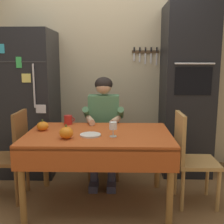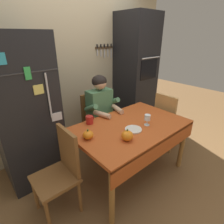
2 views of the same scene
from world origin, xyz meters
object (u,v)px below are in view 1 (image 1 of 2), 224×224
at_px(wall_oven, 186,91).
at_px(pumpkin_large, 66,133).
at_px(chair_behind_person, 104,135).
at_px(chair_left_side, 12,152).
at_px(dining_table, 98,142).
at_px(serving_tray, 90,135).
at_px(pumpkin_medium, 43,126).
at_px(coffee_mug, 68,120).
at_px(wine_glass, 113,126).
at_px(refrigerator, 29,103).
at_px(chair_right_side, 189,155).
at_px(seated_person, 104,121).

bearing_deg(wall_oven, pumpkin_large, -140.03).
distance_m(chair_behind_person, chair_left_side, 1.14).
distance_m(dining_table, serving_tray, 0.14).
height_order(dining_table, pumpkin_large, pumpkin_large).
relative_size(wall_oven, pumpkin_medium, 18.18).
bearing_deg(coffee_mug, wall_oven, 21.03).
relative_size(chair_behind_person, pumpkin_large, 7.11).
bearing_deg(wine_glass, chair_behind_person, 97.99).
relative_size(refrigerator, chair_behind_person, 1.94).
height_order(refrigerator, pumpkin_large, refrigerator).
distance_m(refrigerator, chair_right_side, 2.06).
relative_size(chair_right_side, pumpkin_medium, 8.05).
xyz_separation_m(chair_behind_person, pumpkin_medium, (-0.59, -0.69, 0.27)).
distance_m(refrigerator, wall_oven, 2.01).
height_order(seated_person, wine_glass, seated_person).
xyz_separation_m(wall_oven, serving_tray, (-1.12, -1.01, -0.30)).
bearing_deg(wall_oven, pumpkin_medium, -153.09).
bearing_deg(serving_tray, wine_glass, -6.89).
bearing_deg(chair_right_side, seated_person, 148.52).
distance_m(dining_table, wine_glass, 0.26).
height_order(chair_right_side, wine_glass, chair_right_side).
relative_size(refrigerator, serving_tray, 9.18).
distance_m(wall_oven, pumpkin_medium, 1.83).
xyz_separation_m(chair_left_side, wine_glass, (1.05, -0.22, 0.33)).
bearing_deg(pumpkin_large, seated_person, 69.65).
height_order(refrigerator, chair_behind_person, refrigerator).
distance_m(wine_glass, serving_tray, 0.23).
distance_m(chair_behind_person, wine_glass, 0.97).
xyz_separation_m(wall_oven, chair_left_side, (-1.95, -0.81, -0.54)).
bearing_deg(dining_table, chair_right_side, 4.07).
relative_size(seated_person, pumpkin_medium, 10.78).
distance_m(wall_oven, dining_table, 1.45).
distance_m(dining_table, chair_behind_person, 0.81).
distance_m(dining_table, pumpkin_medium, 0.59).
bearing_deg(chair_right_side, chair_behind_person, 140.43).
xyz_separation_m(wine_glass, pumpkin_large, (-0.42, -0.08, -0.04)).
relative_size(wall_oven, pumpkin_large, 16.05).
bearing_deg(refrigerator, wall_oven, 1.13).
relative_size(dining_table, pumpkin_large, 10.70).
relative_size(seated_person, wine_glass, 8.98).
height_order(chair_behind_person, pumpkin_large, chair_behind_person).
height_order(chair_left_side, chair_right_side, same).
bearing_deg(seated_person, wine_glass, -79.94).
height_order(wall_oven, chair_right_side, wall_oven).
height_order(chair_left_side, pumpkin_medium, chair_left_side).
bearing_deg(chair_behind_person, pumpkin_medium, -130.31).
distance_m(chair_right_side, pumpkin_medium, 1.49).
relative_size(dining_table, coffee_mug, 11.92).
xyz_separation_m(seated_person, chair_right_side, (0.88, -0.54, -0.23)).
bearing_deg(pumpkin_medium, chair_behind_person, 49.69).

